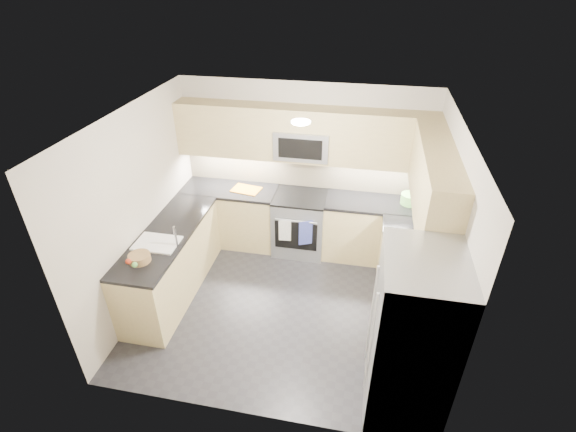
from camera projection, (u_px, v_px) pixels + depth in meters
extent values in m
cube|color=#27262C|center=(283.00, 304.00, 5.50)|extent=(3.60, 3.20, 0.00)
cube|color=beige|center=(281.00, 120.00, 4.19)|extent=(3.60, 3.20, 0.02)
cube|color=#BAB1A3|center=(304.00, 167.00, 6.18)|extent=(3.60, 0.02, 2.50)
cube|color=#BAB1A3|center=(244.00, 325.00, 3.51)|extent=(3.60, 0.02, 2.50)
cube|color=#BAB1A3|center=(140.00, 209.00, 5.14)|extent=(0.02, 3.20, 2.50)
cube|color=#BAB1A3|center=(443.00, 241.00, 4.55)|extent=(0.02, 3.20, 2.50)
cube|color=#CBB77A|center=(231.00, 216.00, 6.53)|extent=(1.42, 0.60, 0.90)
cube|color=#CBB77A|center=(372.00, 231.00, 6.17)|extent=(1.42, 0.60, 0.90)
cube|color=#CBB77A|center=(404.00, 285.00, 5.14)|extent=(0.60, 1.70, 0.90)
cube|color=#CBB77A|center=(172.00, 263.00, 5.51)|extent=(0.60, 2.00, 0.90)
cube|color=black|center=(229.00, 189.00, 6.28)|extent=(1.42, 0.63, 0.04)
cube|color=black|center=(376.00, 203.00, 5.93)|extent=(1.42, 0.63, 0.04)
cube|color=black|center=(410.00, 254.00, 4.90)|extent=(0.63, 1.70, 0.04)
cube|color=black|center=(166.00, 234.00, 5.26)|extent=(0.63, 2.00, 0.04)
cube|color=#CBB77A|center=(303.00, 134.00, 5.74)|extent=(3.60, 0.35, 0.75)
cube|color=#CBB77A|center=(434.00, 182.00, 4.51)|extent=(0.35, 1.95, 0.75)
cube|color=tan|center=(304.00, 171.00, 6.21)|extent=(3.60, 0.01, 0.51)
cube|color=tan|center=(437.00, 224.00, 4.96)|extent=(0.01, 2.30, 0.51)
cube|color=#919598|center=(300.00, 224.00, 6.33)|extent=(0.76, 0.65, 0.91)
cube|color=black|center=(300.00, 197.00, 6.09)|extent=(0.76, 0.65, 0.03)
cube|color=black|center=(296.00, 236.00, 6.05)|extent=(0.62, 0.02, 0.45)
cylinder|color=#B2B5BA|center=(296.00, 221.00, 5.90)|extent=(0.60, 0.02, 0.02)
cube|color=#9E9FA6|center=(303.00, 143.00, 5.78)|extent=(0.76, 0.40, 0.40)
cube|color=black|center=(300.00, 149.00, 5.61)|extent=(0.60, 0.01, 0.28)
cube|color=#9B9EA3|center=(411.00, 339.00, 3.83)|extent=(0.70, 0.90, 1.80)
cylinder|color=#B2B5BA|center=(371.00, 344.00, 3.71)|extent=(0.02, 0.02, 1.20)
cylinder|color=#B2B5BA|center=(372.00, 315.00, 4.01)|extent=(0.02, 0.02, 1.20)
cube|color=white|center=(158.00, 248.00, 5.08)|extent=(0.52, 0.38, 0.16)
cylinder|color=silver|center=(176.00, 237.00, 4.93)|extent=(0.03, 0.03, 0.28)
cylinder|color=#6CBF52|center=(410.00, 199.00, 5.84)|extent=(0.26, 0.26, 0.15)
cube|color=orange|center=(246.00, 190.00, 6.23)|extent=(0.46, 0.35, 0.01)
cylinder|color=#977246|center=(139.00, 258.00, 4.73)|extent=(0.25, 0.25, 0.09)
sphere|color=#A42A12|center=(128.00, 262.00, 4.56)|extent=(0.07, 0.07, 0.07)
sphere|color=#61B44D|center=(135.00, 265.00, 4.51)|extent=(0.06, 0.06, 0.06)
cube|color=white|center=(285.00, 231.00, 5.99)|extent=(0.18, 0.03, 0.33)
cube|color=#333D8D|center=(306.00, 233.00, 5.94)|extent=(0.19, 0.10, 0.39)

